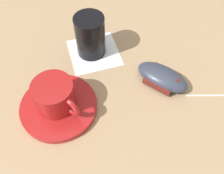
% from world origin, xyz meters
% --- Properties ---
extents(ground_plane, '(3.00, 3.00, 0.00)m').
position_xyz_m(ground_plane, '(0.00, 0.00, 0.00)').
color(ground_plane, '#9E7F5B').
extents(saucer, '(0.16, 0.16, 0.01)m').
position_xyz_m(saucer, '(-0.07, -0.11, 0.01)').
color(saucer, maroon).
rests_on(saucer, ground).
extents(coffee_cup, '(0.10, 0.08, 0.06)m').
position_xyz_m(coffee_cup, '(-0.07, -0.11, 0.04)').
color(coffee_cup, maroon).
rests_on(coffee_cup, saucer).
extents(computer_mouse, '(0.13, 0.10, 0.04)m').
position_xyz_m(computer_mouse, '(0.14, -0.00, 0.02)').
color(computer_mouse, '#2D3342').
rests_on(computer_mouse, ground).
extents(napkin_under_glass, '(0.16, 0.16, 0.00)m').
position_xyz_m(napkin_under_glass, '(-0.03, 0.06, 0.00)').
color(napkin_under_glass, white).
rests_on(napkin_under_glass, ground).
extents(drinking_glass, '(0.07, 0.07, 0.10)m').
position_xyz_m(drinking_glass, '(-0.04, 0.06, 0.05)').
color(drinking_glass, black).
rests_on(drinking_glass, napkin_under_glass).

